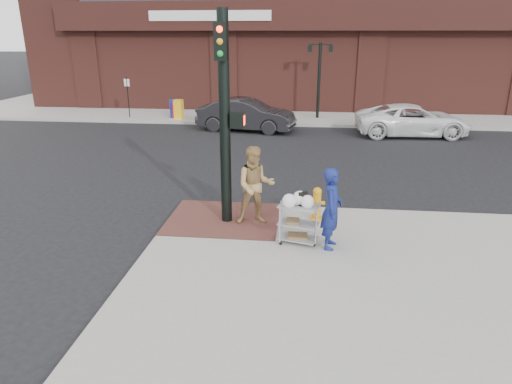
# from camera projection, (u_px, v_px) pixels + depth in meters

# --- Properties ---
(ground) EXTENTS (220.00, 220.00, 0.00)m
(ground) POSITION_uv_depth(u_px,v_px,m) (242.00, 240.00, 10.76)
(ground) COLOR black
(ground) RESTS_ON ground
(sidewalk_far) EXTENTS (65.00, 36.00, 0.15)m
(sidewalk_far) POSITION_uv_depth(u_px,v_px,m) (436.00, 89.00, 39.46)
(sidewalk_far) COLOR gray
(sidewalk_far) RESTS_ON ground
(brick_curb_ramp) EXTENTS (2.80, 2.40, 0.01)m
(brick_curb_ramp) POSITION_uv_depth(u_px,v_px,m) (224.00, 218.00, 11.61)
(brick_curb_ramp) COLOR #532C27
(brick_curb_ramp) RESTS_ON sidewalk_near
(lamp_post) EXTENTS (1.32, 0.22, 4.00)m
(lamp_post) POSITION_uv_depth(u_px,v_px,m) (319.00, 72.00, 24.70)
(lamp_post) COLOR black
(lamp_post) RESTS_ON sidewalk_far
(parking_sign) EXTENTS (0.05, 0.05, 2.20)m
(parking_sign) POSITION_uv_depth(u_px,v_px,m) (128.00, 97.00, 25.31)
(parking_sign) COLOR black
(parking_sign) RESTS_ON sidewalk_far
(traffic_signal_pole) EXTENTS (0.61, 0.51, 5.00)m
(traffic_signal_pole) POSITION_uv_depth(u_px,v_px,m) (225.00, 114.00, 10.60)
(traffic_signal_pole) COLOR black
(traffic_signal_pole) RESTS_ON sidewalk_near
(woman_blue) EXTENTS (0.53, 0.72, 1.81)m
(woman_blue) POSITION_uv_depth(u_px,v_px,m) (332.00, 208.00, 9.80)
(woman_blue) COLOR navy
(woman_blue) RESTS_ON sidewalk_near
(pedestrian_tan) EXTENTS (1.07, 0.91, 1.94)m
(pedestrian_tan) POSITION_uv_depth(u_px,v_px,m) (255.00, 186.00, 11.06)
(pedestrian_tan) COLOR #A8844F
(pedestrian_tan) RESTS_ON sidewalk_near
(sedan_dark) EXTENTS (5.02, 2.46, 1.58)m
(sedan_dark) POSITION_uv_depth(u_px,v_px,m) (246.00, 115.00, 22.57)
(sedan_dark) COLOR black
(sedan_dark) RESTS_ON ground
(minivan_white) EXTENTS (5.42, 2.75, 1.47)m
(minivan_white) POSITION_uv_depth(u_px,v_px,m) (413.00, 120.00, 21.52)
(minivan_white) COLOR white
(minivan_white) RESTS_ON ground
(utility_cart) EXTENTS (0.95, 0.68, 1.19)m
(utility_cart) POSITION_uv_depth(u_px,v_px,m) (298.00, 220.00, 10.14)
(utility_cart) COLOR gray
(utility_cart) RESTS_ON sidewalk_near
(fire_hydrant) EXTENTS (0.40, 0.28, 0.86)m
(fire_hydrant) POSITION_uv_depth(u_px,v_px,m) (317.00, 203.00, 11.42)
(fire_hydrant) COLOR orange
(fire_hydrant) RESTS_ON sidewalk_near
(newsbox_red) EXTENTS (0.38, 0.35, 0.88)m
(newsbox_red) POSITION_uv_depth(u_px,v_px,m) (176.00, 110.00, 25.27)
(newsbox_red) COLOR red
(newsbox_red) RESTS_ON sidewalk_far
(newsbox_yellow) EXTENTS (0.49, 0.45, 1.05)m
(newsbox_yellow) POSITION_uv_depth(u_px,v_px,m) (179.00, 109.00, 24.95)
(newsbox_yellow) COLOR yellow
(newsbox_yellow) RESTS_ON sidewalk_far
(newsbox_blue) EXTENTS (0.48, 0.45, 0.98)m
(newsbox_blue) POSITION_uv_depth(u_px,v_px,m) (174.00, 109.00, 25.43)
(newsbox_blue) COLOR #172197
(newsbox_blue) RESTS_ON sidewalk_far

